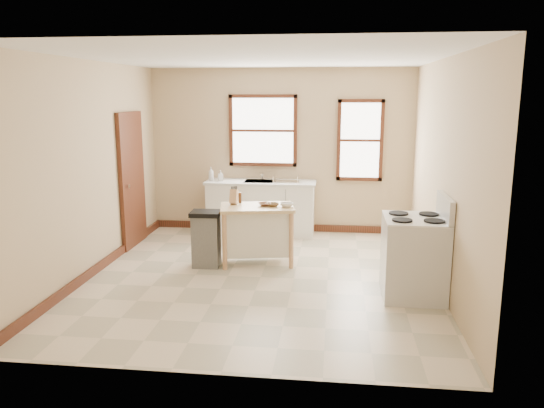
% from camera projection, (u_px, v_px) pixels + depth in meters
% --- Properties ---
extents(floor, '(5.00, 5.00, 0.00)m').
position_uv_depth(floor, '(261.00, 277.00, 6.98)').
color(floor, '#B5AC8F').
rests_on(floor, ground).
extents(ceiling, '(5.00, 5.00, 0.00)m').
position_uv_depth(ceiling, '(260.00, 57.00, 6.41)').
color(ceiling, white).
rests_on(ceiling, ground).
extents(wall_back, '(4.50, 0.04, 2.80)m').
position_uv_depth(wall_back, '(280.00, 151.00, 9.12)').
color(wall_back, tan).
rests_on(wall_back, ground).
extents(wall_left, '(0.04, 5.00, 2.80)m').
position_uv_depth(wall_left, '(91.00, 169.00, 6.95)').
color(wall_left, tan).
rests_on(wall_left, ground).
extents(wall_right, '(0.04, 5.00, 2.80)m').
position_uv_depth(wall_right, '(443.00, 175.00, 6.43)').
color(wall_right, tan).
rests_on(wall_right, ground).
extents(window_main, '(1.17, 0.06, 1.22)m').
position_uv_depth(window_main, '(263.00, 131.00, 9.07)').
color(window_main, '#371D0F').
rests_on(window_main, wall_back).
extents(window_side, '(0.77, 0.06, 1.37)m').
position_uv_depth(window_side, '(360.00, 140.00, 8.91)').
color(window_side, '#371D0F').
rests_on(window_side, wall_back).
extents(door_left, '(0.06, 0.90, 2.10)m').
position_uv_depth(door_left, '(132.00, 180.00, 8.28)').
color(door_left, '#371D0F').
rests_on(door_left, ground).
extents(baseboard_back, '(4.50, 0.04, 0.12)m').
position_uv_depth(baseboard_back, '(280.00, 227.00, 9.37)').
color(baseboard_back, '#371D0F').
rests_on(baseboard_back, ground).
extents(baseboard_left, '(0.04, 5.00, 0.12)m').
position_uv_depth(baseboard_left, '(100.00, 266.00, 7.22)').
color(baseboard_left, '#371D0F').
rests_on(baseboard_left, ground).
extents(sink_counter, '(1.86, 0.62, 0.92)m').
position_uv_depth(sink_counter, '(261.00, 208.00, 9.06)').
color(sink_counter, white).
rests_on(sink_counter, ground).
extents(faucet, '(0.03, 0.03, 0.22)m').
position_uv_depth(faucet, '(262.00, 173.00, 9.12)').
color(faucet, silver).
rests_on(faucet, sink_counter).
extents(soap_bottle_a, '(0.11, 0.11, 0.23)m').
position_uv_depth(soap_bottle_a, '(211.00, 174.00, 9.00)').
color(soap_bottle_a, '#B2B2B2').
rests_on(soap_bottle_a, sink_counter).
extents(soap_bottle_b, '(0.10, 0.10, 0.18)m').
position_uv_depth(soap_bottle_b, '(221.00, 176.00, 8.97)').
color(soap_bottle_b, '#B2B2B2').
rests_on(soap_bottle_b, sink_counter).
extents(dish_rack, '(0.51, 0.46, 0.11)m').
position_uv_depth(dish_rack, '(286.00, 179.00, 8.85)').
color(dish_rack, silver).
rests_on(dish_rack, sink_counter).
extents(kitchen_island, '(1.12, 0.82, 0.83)m').
position_uv_depth(kitchen_island, '(257.00, 235.00, 7.50)').
color(kitchen_island, '#FAD093').
rests_on(kitchen_island, ground).
extents(knife_block, '(0.11, 0.11, 0.20)m').
position_uv_depth(knife_block, '(234.00, 197.00, 7.52)').
color(knife_block, tan).
rests_on(knife_block, kitchen_island).
extents(pepper_grinder, '(0.05, 0.05, 0.15)m').
position_uv_depth(pepper_grinder, '(240.00, 198.00, 7.60)').
color(pepper_grinder, '#482913').
rests_on(pepper_grinder, kitchen_island).
extents(bowl_a, '(0.23, 0.23, 0.04)m').
position_uv_depth(bowl_a, '(265.00, 204.00, 7.42)').
color(bowl_a, brown).
rests_on(bowl_a, kitchen_island).
extents(bowl_b, '(0.25, 0.25, 0.04)m').
position_uv_depth(bowl_b, '(272.00, 205.00, 7.39)').
color(bowl_b, brown).
rests_on(bowl_b, kitchen_island).
extents(bowl_c, '(0.21, 0.21, 0.06)m').
position_uv_depth(bowl_c, '(287.00, 205.00, 7.34)').
color(bowl_c, white).
rests_on(bowl_c, kitchen_island).
extents(trash_bin, '(0.42, 0.35, 0.79)m').
position_uv_depth(trash_bin, '(206.00, 239.00, 7.36)').
color(trash_bin, slate).
rests_on(trash_bin, ground).
extents(gas_stove, '(0.77, 0.78, 1.23)m').
position_uv_depth(gas_stove, '(414.00, 246.00, 6.22)').
color(gas_stove, silver).
rests_on(gas_stove, ground).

